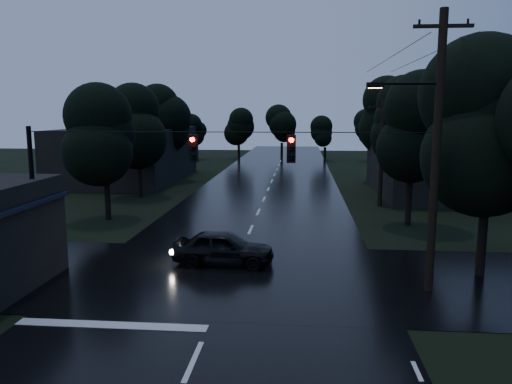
# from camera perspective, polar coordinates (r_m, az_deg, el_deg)

# --- Properties ---
(main_road) EXTENTS (12.00, 120.00, 0.02)m
(main_road) POSITION_cam_1_polar(r_m,az_deg,el_deg) (37.73, 0.92, -0.85)
(main_road) COLOR black
(main_road) RESTS_ON ground
(cross_street) EXTENTS (60.00, 9.00, 0.02)m
(cross_street) POSITION_cam_1_polar(r_m,az_deg,el_deg) (20.33, -2.92, -9.59)
(cross_street) COLOR black
(cross_street) RESTS_ON ground
(building_far_right) EXTENTS (10.00, 14.00, 4.40)m
(building_far_right) POSITION_cam_1_polar(r_m,az_deg,el_deg) (42.79, 20.41, 2.73)
(building_far_right) COLOR black
(building_far_right) RESTS_ON ground
(building_far_left) EXTENTS (10.00, 16.00, 5.00)m
(building_far_left) POSITION_cam_1_polar(r_m,az_deg,el_deg) (50.12, -14.41, 4.21)
(building_far_left) COLOR black
(building_far_left) RESTS_ON ground
(utility_pole_main) EXTENTS (3.50, 0.30, 10.00)m
(utility_pole_main) POSITION_cam_1_polar(r_m,az_deg,el_deg) (18.70, 19.65, 4.74)
(utility_pole_main) COLOR black
(utility_pole_main) RESTS_ON ground
(utility_pole_far) EXTENTS (2.00, 0.30, 7.50)m
(utility_pole_far) POSITION_cam_1_polar(r_m,az_deg,el_deg) (35.60, 14.17, 4.57)
(utility_pole_far) COLOR black
(utility_pole_far) RESTS_ON ground
(anchor_pole_left) EXTENTS (0.18, 0.18, 6.00)m
(anchor_pole_left) POSITION_cam_1_polar(r_m,az_deg,el_deg) (21.07, -24.05, -1.29)
(anchor_pole_left) COLOR black
(anchor_pole_left) RESTS_ON ground
(span_signals) EXTENTS (15.00, 0.37, 1.12)m
(span_signals) POSITION_cam_1_polar(r_m,az_deg,el_deg) (18.23, -1.77, 5.11)
(span_signals) COLOR black
(span_signals) RESTS_ON ground
(tree_corner_near) EXTENTS (4.48, 4.48, 9.44)m
(tree_corner_near) POSITION_cam_1_polar(r_m,az_deg,el_deg) (21.34, 25.22, 6.85)
(tree_corner_near) COLOR black
(tree_corner_near) RESTS_ON ground
(tree_left_a) EXTENTS (3.92, 3.92, 8.26)m
(tree_left_a) POSITION_cam_1_polar(r_m,az_deg,el_deg) (31.38, -16.93, 6.38)
(tree_left_a) COLOR black
(tree_left_a) RESTS_ON ground
(tree_left_b) EXTENTS (4.20, 4.20, 8.85)m
(tree_left_b) POSITION_cam_1_polar(r_m,az_deg,el_deg) (39.08, -13.37, 7.53)
(tree_left_b) COLOR black
(tree_left_b) RESTS_ON ground
(tree_left_c) EXTENTS (4.48, 4.48, 9.44)m
(tree_left_c) POSITION_cam_1_polar(r_m,az_deg,el_deg) (48.82, -10.32, 8.33)
(tree_left_c) COLOR black
(tree_left_c) RESTS_ON ground
(tree_right_a) EXTENTS (4.20, 4.20, 8.85)m
(tree_right_a) POSITION_cam_1_polar(r_m,az_deg,el_deg) (29.74, 17.43, 6.96)
(tree_right_a) COLOR black
(tree_right_a) RESTS_ON ground
(tree_right_b) EXTENTS (4.48, 4.48, 9.44)m
(tree_right_b) POSITION_cam_1_polar(r_m,az_deg,el_deg) (37.70, 15.80, 7.96)
(tree_right_b) COLOR black
(tree_right_b) RESTS_ON ground
(tree_right_c) EXTENTS (4.76, 4.76, 10.03)m
(tree_right_c) POSITION_cam_1_polar(r_m,az_deg,el_deg) (47.65, 14.34, 8.63)
(tree_right_c) COLOR black
(tree_right_c) RESTS_ON ground
(car) EXTENTS (4.42, 1.96, 1.48)m
(car) POSITION_cam_1_polar(r_m,az_deg,el_deg) (21.67, -3.72, -6.37)
(car) COLOR black
(car) RESTS_ON ground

